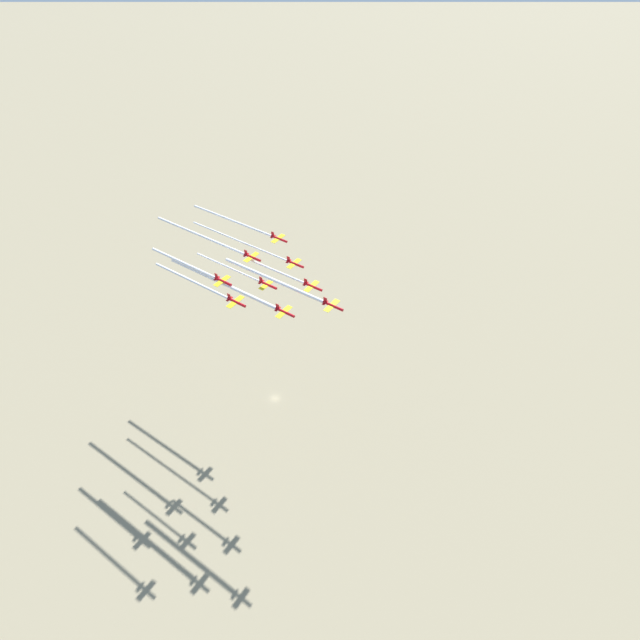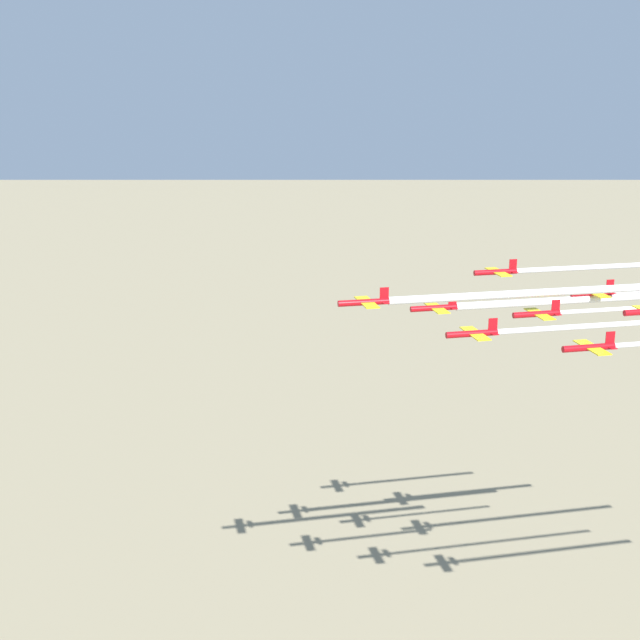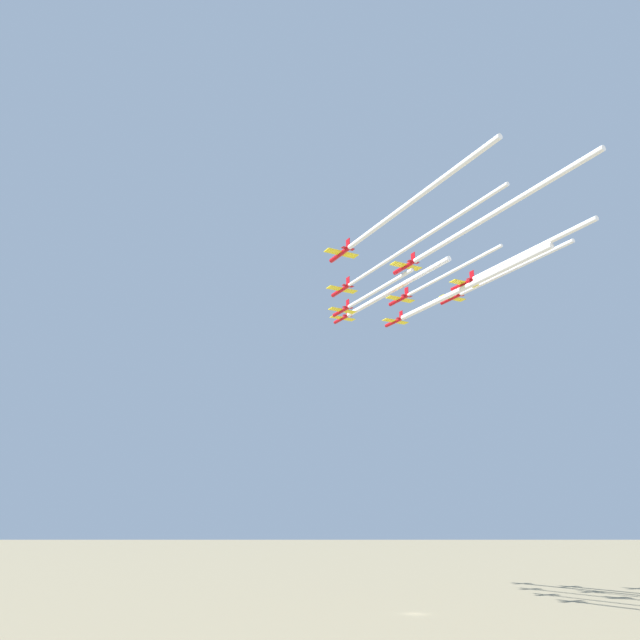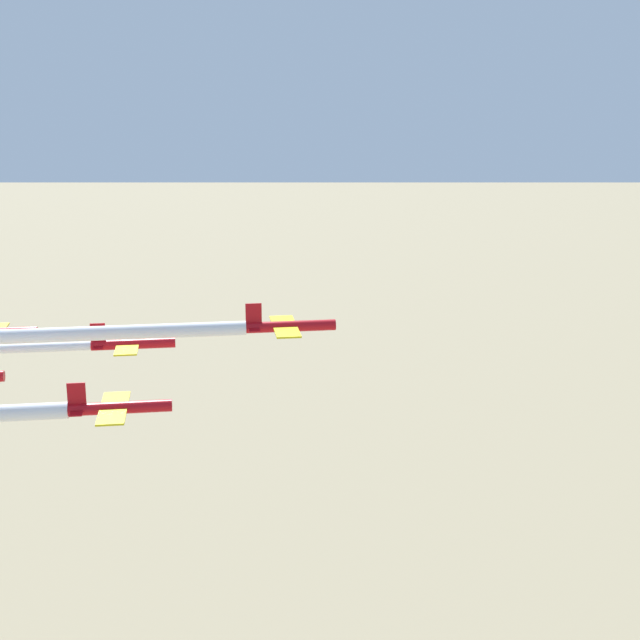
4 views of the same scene
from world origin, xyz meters
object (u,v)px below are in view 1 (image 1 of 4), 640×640
(jet_5, at_px, (236,302))
(jet_7, at_px, (252,257))
(jet_4, at_px, (267,285))
(jet_6, at_px, (279,239))
(jet_2, at_px, (284,312))
(jet_8, at_px, (223,281))
(jet_1, at_px, (312,286))
(jet_3, at_px, (295,264))
(jet_0, at_px, (332,306))

(jet_5, distance_m, jet_7, 30.56)
(jet_4, bearing_deg, jet_6, -150.46)
(jet_2, bearing_deg, jet_8, -90.00)
(jet_7, bearing_deg, jet_6, 180.00)
(jet_2, height_order, jet_8, jet_8)
(jet_4, bearing_deg, jet_2, 59.53)
(jet_4, xyz_separation_m, jet_7, (-12.59, 12.09, 1.86))
(jet_2, xyz_separation_m, jet_4, (-12.59, 12.09, 0.37))
(jet_7, bearing_deg, jet_2, 59.53)
(jet_1, relative_size, jet_5, 1.00)
(jet_3, height_order, jet_6, jet_6)
(jet_3, distance_m, jet_4, 17.71)
(jet_1, relative_size, jet_7, 1.00)
(jet_6, xyz_separation_m, jet_8, (-8.19, -34.44, -0.59))
(jet_0, distance_m, jet_8, 46.08)
(jet_3, distance_m, jet_6, 17.56)
(jet_1, relative_size, jet_2, 1.00)
(jet_2, xyz_separation_m, jet_5, (-16.68, -5.13, 3.81))
(jet_3, relative_size, jet_5, 1.00)
(jet_1, xyz_separation_m, jet_8, (-33.37, -10.26, 0.76))
(jet_7, bearing_deg, jet_1, 90.00)
(jet_5, bearing_deg, jet_8, -120.47)
(jet_4, bearing_deg, jet_7, -120.47)
(jet_3, relative_size, jet_7, 1.00)
(jet_7, bearing_deg, jet_3, 120.47)
(jet_2, bearing_deg, jet_5, -59.53)
(jet_7, distance_m, jet_8, 17.73)
(jet_3, bearing_deg, jet_5, -0.00)
(jet_4, bearing_deg, jet_1, 120.47)
(jet_3, distance_m, jet_7, 17.62)
(jet_2, distance_m, jet_7, 34.98)
(jet_0, xyz_separation_m, jet_6, (-37.77, 36.27, -2.28))
(jet_1, height_order, jet_5, jet_5)
(jet_2, bearing_deg, jet_7, -120.47)
(jet_2, distance_m, jet_3, 30.52)
(jet_5, distance_m, jet_6, 46.78)
(jet_1, bearing_deg, jet_4, -59.53)
(jet_0, bearing_deg, jet_7, -101.09)
(jet_0, xyz_separation_m, jet_5, (-33.37, -10.26, -0.22))
(jet_0, height_order, jet_3, jet_0)
(jet_4, xyz_separation_m, jet_6, (-8.49, 29.31, 1.38))
(jet_5, bearing_deg, jet_2, 120.47)
(jet_5, height_order, jet_7, jet_5)
(jet_3, relative_size, jet_4, 1.00)
(jet_4, height_order, jet_7, jet_7)
(jet_0, height_order, jet_5, jet_0)
(jet_4, relative_size, jet_7, 1.00)
(jet_7, bearing_deg, jet_8, 0.00)
(jet_0, height_order, jet_2, jet_0)
(jet_1, xyz_separation_m, jet_5, (-20.78, -22.35, 3.40))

